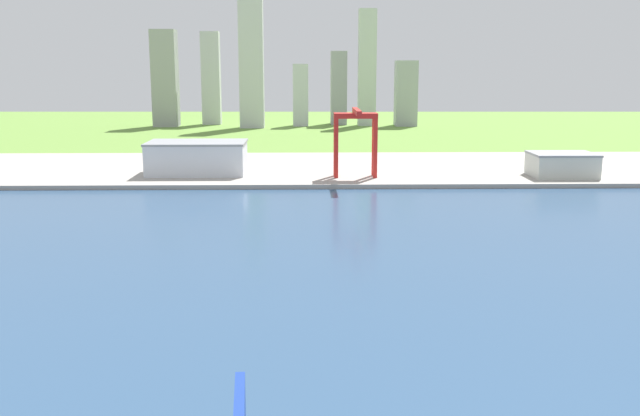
{
  "coord_description": "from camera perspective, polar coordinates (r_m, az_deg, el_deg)",
  "views": [
    {
      "loc": [
        -13.68,
        52.93,
        63.39
      ],
      "look_at": [
        -9.41,
        258.51,
        22.35
      ],
      "focal_mm": 40.15,
      "sensor_mm": 36.0,
      "label": 1
    }
  ],
  "objects": [
    {
      "name": "port_crane_red",
      "position": [
        395.0,
        2.86,
        6.38
      ],
      "size": [
        23.88,
        37.56,
        38.04
      ],
      "color": "red",
      "rests_on": "industrial_pier"
    },
    {
      "name": "distant_skyline",
      "position": [
        768.43,
        -3.12,
        10.37
      ],
      "size": [
        277.98,
        67.08,
        142.61
      ],
      "color": "#999A9A",
      "rests_on": "ground"
    },
    {
      "name": "industrial_pier",
      "position": [
        441.67,
        0.6,
        3.2
      ],
      "size": [
        840.0,
        140.0,
        2.5
      ],
      "primitive_type": "cube",
      "color": "#A39D94",
      "rests_on": "ground"
    },
    {
      "name": "water_bay",
      "position": [
        197.97,
        2.86,
        -7.38
      ],
      "size": [
        840.0,
        360.0,
        0.15
      ],
      "primitive_type": "cube",
      "color": "#2D4C70",
      "rests_on": "ground"
    },
    {
      "name": "warehouse_annex",
      "position": [
        421.96,
        18.73,
        3.3
      ],
      "size": [
        35.01,
        26.53,
        13.22
      ],
      "color": "silver",
      "rests_on": "industrial_pier"
    },
    {
      "name": "ground_plane",
      "position": [
        255.44,
        1.92,
        -3.09
      ],
      "size": [
        2400.0,
        2400.0,
        0.0
      ],
      "primitive_type": "plane",
      "color": "olive"
    },
    {
      "name": "warehouse_main",
      "position": [
        415.89,
        -9.76,
        3.99
      ],
      "size": [
        55.84,
        33.81,
        18.44
      ],
      "color": "silver",
      "rests_on": "industrial_pier"
    }
  ]
}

